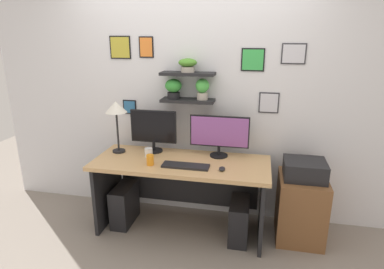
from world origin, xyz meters
name	(u,v)px	position (x,y,z in m)	size (l,w,h in m)	color
ground_plane	(182,228)	(0.00, 0.00, 0.00)	(8.00, 8.00, 0.00)	gray
back_wall_assembly	(190,92)	(0.00, 0.44, 1.36)	(4.40, 0.24, 2.70)	silver
desk	(182,178)	(0.00, 0.06, 0.54)	(1.71, 0.68, 0.75)	tan
monitor_left	(153,129)	(-0.34, 0.22, 0.99)	(0.48, 0.18, 0.44)	black
monitor_right	(219,134)	(0.34, 0.22, 0.98)	(0.59, 0.18, 0.42)	black
keyboard	(186,166)	(0.08, -0.13, 0.76)	(0.44, 0.14, 0.02)	black
computer_mouse	(222,169)	(0.42, -0.14, 0.77)	(0.06, 0.09, 0.03)	black
desk_lamp	(116,110)	(-0.70, 0.12, 1.20)	(0.22, 0.22, 0.54)	black
coffee_mug	(149,152)	(-0.35, 0.05, 0.80)	(0.08, 0.08, 0.09)	white
pen_cup	(150,160)	(-0.26, -0.15, 0.80)	(0.07, 0.07, 0.10)	orange
drawer_cabinet	(300,208)	(1.17, 0.10, 0.32)	(0.44, 0.50, 0.64)	brown
printer	(305,169)	(1.17, 0.10, 0.72)	(0.38, 0.34, 0.17)	black
computer_tower_left	(125,204)	(-0.62, -0.01, 0.21)	(0.18, 0.40, 0.41)	black
computer_tower_right	(239,220)	(0.59, -0.05, 0.20)	(0.18, 0.40, 0.40)	black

